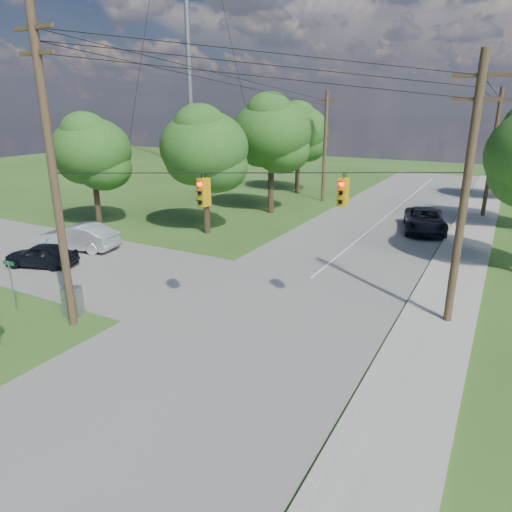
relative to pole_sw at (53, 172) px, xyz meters
The scene contains 19 objects.
ground 7.75m from the pole_sw, ahead, with size 140.00×140.00×0.00m, color #2C4E1A.
main_road 10.16m from the pole_sw, 34.88° to the left, with size 10.00×100.00×0.03m, color gray.
sidewalk_east 15.37m from the pole_sw, 19.08° to the left, with size 2.60×100.00×0.12m, color #A19E96.
pole_sw is the anchor object (origin of this frame).
pole_ne 15.51m from the pole_sw, 29.38° to the left, with size 2.00×0.32×10.50m.
pole_north_e 32.55m from the pole_sw, 65.48° to the left, with size 2.00×0.32×10.00m.
pole_north_w 29.62m from the pole_sw, 90.77° to the left, with size 2.00×0.32×10.00m.
power_lines 13.04m from the pole_sw, 61.30° to the left, with size 13.93×29.62×4.93m.
traffic_signals 8.24m from the pole_sw, 29.38° to the left, with size 4.91×3.27×1.05m.
radio_mast 55.63m from the pole_sw, 121.00° to the left, with size 0.70×0.70×45.00m, color gray.
tree_w_near 14.99m from the pole_sw, 103.11° to the left, with size 6.00×6.00×8.40m.
tree_w_mid 22.73m from the pole_sw, 96.06° to the left, with size 6.40×6.40×9.22m.
tree_w_far 32.90m from the pole_sw, 97.69° to the left, with size 6.00×6.00×8.73m.
tree_cross_n 16.64m from the pole_sw, 133.29° to the left, with size 5.60×5.60×7.91m.
car_cross_dark 10.04m from the pole_sw, 150.65° to the left, with size 1.59×3.95×1.35m, color black.
car_cross_silver 12.15m from the pole_sw, 137.68° to the left, with size 1.73×4.97×1.64m, color silver.
car_main_north 25.14m from the pole_sw, 65.71° to the left, with size 2.71×5.88×1.63m, color black.
control_cabinet 5.65m from the pole_sw, 137.45° to the left, with size 0.72×0.52×1.30m, color gray.
street_name_sign 5.90m from the pole_sw, behind, with size 0.67×0.07×2.23m.
Camera 1 is at (10.22, -10.89, 8.52)m, focal length 32.00 mm.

